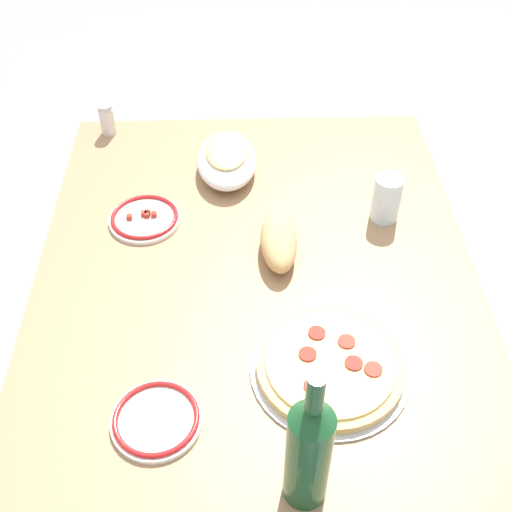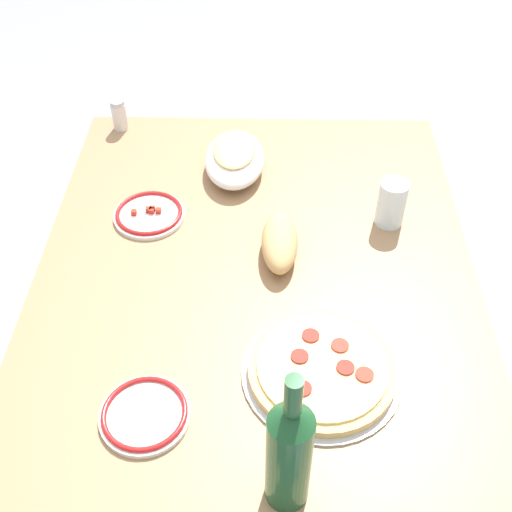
{
  "view_description": "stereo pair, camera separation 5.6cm",
  "coord_description": "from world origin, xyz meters",
  "px_view_note": "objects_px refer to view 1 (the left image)",
  "views": [
    {
      "loc": [
        0.98,
        -0.03,
        1.73
      ],
      "look_at": [
        0.0,
        0.0,
        0.77
      ],
      "focal_mm": 44.95,
      "sensor_mm": 36.0,
      "label": 1
    },
    {
      "loc": [
        0.98,
        0.02,
        1.73
      ],
      "look_at": [
        0.0,
        0.0,
        0.77
      ],
      "focal_mm": 44.95,
      "sensor_mm": 36.0,
      "label": 2
    }
  ],
  "objects_px": {
    "pepperoni_pizza": "(330,366)",
    "water_glass": "(387,198)",
    "wine_bottle": "(309,451)",
    "side_plate_far": "(145,218)",
    "dining_table": "(256,303)",
    "side_plate_near": "(156,420)",
    "baked_pasta_dish": "(227,158)",
    "spice_shaker": "(107,119)",
    "bread_loaf": "(279,241)"
  },
  "relations": [
    {
      "from": "pepperoni_pizza",
      "to": "water_glass",
      "type": "height_order",
      "value": "water_glass"
    },
    {
      "from": "wine_bottle",
      "to": "side_plate_far",
      "type": "distance_m",
      "value": 0.75
    },
    {
      "from": "dining_table",
      "to": "side_plate_near",
      "type": "xyz_separation_m",
      "value": [
        0.38,
        -0.19,
        0.13
      ]
    },
    {
      "from": "baked_pasta_dish",
      "to": "spice_shaker",
      "type": "distance_m",
      "value": 0.37
    },
    {
      "from": "pepperoni_pizza",
      "to": "wine_bottle",
      "type": "xyz_separation_m",
      "value": [
        0.23,
        -0.07,
        0.11
      ]
    },
    {
      "from": "baked_pasta_dish",
      "to": "spice_shaker",
      "type": "bearing_deg",
      "value": -119.76
    },
    {
      "from": "wine_bottle",
      "to": "spice_shaker",
      "type": "xyz_separation_m",
      "value": [
        -1.04,
        -0.45,
        -0.08
      ]
    },
    {
      "from": "baked_pasta_dish",
      "to": "pepperoni_pizza",
      "type": "bearing_deg",
      "value": 16.93
    },
    {
      "from": "spice_shaker",
      "to": "bread_loaf",
      "type": "bearing_deg",
      "value": 41.77
    },
    {
      "from": "wine_bottle",
      "to": "spice_shaker",
      "type": "bearing_deg",
      "value": -156.77
    },
    {
      "from": "side_plate_far",
      "to": "bread_loaf",
      "type": "xyz_separation_m",
      "value": [
        0.12,
        0.31,
        0.03
      ]
    },
    {
      "from": "pepperoni_pizza",
      "to": "side_plate_far",
      "type": "height_order",
      "value": "pepperoni_pizza"
    },
    {
      "from": "dining_table",
      "to": "water_glass",
      "type": "height_order",
      "value": "water_glass"
    },
    {
      "from": "pepperoni_pizza",
      "to": "bread_loaf",
      "type": "distance_m",
      "value": 0.33
    },
    {
      "from": "baked_pasta_dish",
      "to": "water_glass",
      "type": "xyz_separation_m",
      "value": [
        0.19,
        0.37,
        0.02
      ]
    },
    {
      "from": "baked_pasta_dish",
      "to": "water_glass",
      "type": "height_order",
      "value": "water_glass"
    },
    {
      "from": "pepperoni_pizza",
      "to": "water_glass",
      "type": "bearing_deg",
      "value": 157.68
    },
    {
      "from": "pepperoni_pizza",
      "to": "baked_pasta_dish",
      "type": "distance_m",
      "value": 0.65
    },
    {
      "from": "water_glass",
      "to": "side_plate_near",
      "type": "distance_m",
      "value": 0.73
    },
    {
      "from": "dining_table",
      "to": "baked_pasta_dish",
      "type": "relative_size",
      "value": 4.9
    },
    {
      "from": "side_plate_near",
      "to": "spice_shaker",
      "type": "xyz_separation_m",
      "value": [
        -0.91,
        -0.2,
        0.03
      ]
    },
    {
      "from": "water_glass",
      "to": "bread_loaf",
      "type": "height_order",
      "value": "water_glass"
    },
    {
      "from": "pepperoni_pizza",
      "to": "side_plate_far",
      "type": "relative_size",
      "value": 1.79
    },
    {
      "from": "pepperoni_pizza",
      "to": "bread_loaf",
      "type": "bearing_deg",
      "value": -166.4
    },
    {
      "from": "side_plate_far",
      "to": "spice_shaker",
      "type": "relative_size",
      "value": 1.93
    },
    {
      "from": "side_plate_near",
      "to": "baked_pasta_dish",
      "type": "bearing_deg",
      "value": 170.16
    },
    {
      "from": "water_glass",
      "to": "bread_loaf",
      "type": "bearing_deg",
      "value": -66.18
    },
    {
      "from": "spice_shaker",
      "to": "baked_pasta_dish",
      "type": "bearing_deg",
      "value": 60.24
    },
    {
      "from": "side_plate_near",
      "to": "side_plate_far",
      "type": "distance_m",
      "value": 0.54
    },
    {
      "from": "water_glass",
      "to": "bread_loaf",
      "type": "relative_size",
      "value": 0.6
    },
    {
      "from": "dining_table",
      "to": "pepperoni_pizza",
      "type": "distance_m",
      "value": 0.34
    },
    {
      "from": "pepperoni_pizza",
      "to": "side_plate_near",
      "type": "xyz_separation_m",
      "value": [
        0.1,
        -0.32,
        -0.01
      ]
    },
    {
      "from": "dining_table",
      "to": "pepperoni_pizza",
      "type": "bearing_deg",
      "value": 24.54
    },
    {
      "from": "side_plate_far",
      "to": "bread_loaf",
      "type": "bearing_deg",
      "value": 69.05
    },
    {
      "from": "wine_bottle",
      "to": "bread_loaf",
      "type": "relative_size",
      "value": 1.66
    },
    {
      "from": "water_glass",
      "to": "side_plate_near",
      "type": "height_order",
      "value": "water_glass"
    },
    {
      "from": "pepperoni_pizza",
      "to": "spice_shaker",
      "type": "xyz_separation_m",
      "value": [
        -0.81,
        -0.52,
        0.03
      ]
    },
    {
      "from": "wine_bottle",
      "to": "water_glass",
      "type": "height_order",
      "value": "wine_bottle"
    },
    {
      "from": "baked_pasta_dish",
      "to": "side_plate_far",
      "type": "height_order",
      "value": "baked_pasta_dish"
    },
    {
      "from": "pepperoni_pizza",
      "to": "side_plate_far",
      "type": "xyz_separation_m",
      "value": [
        -0.44,
        -0.38,
        -0.01
      ]
    },
    {
      "from": "bread_loaf",
      "to": "wine_bottle",
      "type": "bearing_deg",
      "value": 0.99
    },
    {
      "from": "pepperoni_pizza",
      "to": "spice_shaker",
      "type": "height_order",
      "value": "spice_shaker"
    },
    {
      "from": "water_glass",
      "to": "bread_loaf",
      "type": "xyz_separation_m",
      "value": [
        0.11,
        -0.26,
        -0.02
      ]
    },
    {
      "from": "wine_bottle",
      "to": "pepperoni_pizza",
      "type": "bearing_deg",
      "value": 163.55
    },
    {
      "from": "dining_table",
      "to": "pepperoni_pizza",
      "type": "relative_size",
      "value": 3.92
    },
    {
      "from": "dining_table",
      "to": "spice_shaker",
      "type": "xyz_separation_m",
      "value": [
        -0.53,
        -0.39,
        0.17
      ]
    },
    {
      "from": "dining_table",
      "to": "bread_loaf",
      "type": "bearing_deg",
      "value": 127.82
    },
    {
      "from": "side_plate_near",
      "to": "bread_loaf",
      "type": "bearing_deg",
      "value": 150.41
    },
    {
      "from": "dining_table",
      "to": "wine_bottle",
      "type": "relative_size",
      "value": 3.76
    },
    {
      "from": "side_plate_near",
      "to": "side_plate_far",
      "type": "height_order",
      "value": "side_plate_far"
    }
  ]
}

